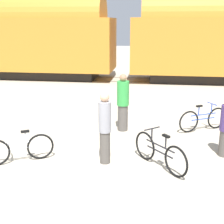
% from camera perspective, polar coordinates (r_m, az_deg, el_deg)
% --- Properties ---
extents(ground_plane, '(80.00, 80.00, 0.00)m').
position_cam_1_polar(ground_plane, '(7.44, -8.17, -10.64)').
color(ground_plane, '#B2A893').
extents(freight_train, '(58.60, 3.10, 5.05)m').
position_cam_1_polar(freight_train, '(18.64, 1.97, 13.88)').
color(freight_train, black).
rests_on(freight_train, ground_plane).
extents(rail_near, '(70.60, 0.07, 0.01)m').
position_cam_1_polar(rail_near, '(18.22, 1.66, 5.58)').
color(rail_near, '#4C4238').
rests_on(rail_near, ground_plane).
extents(rail_far, '(70.60, 0.07, 0.01)m').
position_cam_1_polar(rail_far, '(19.63, 2.12, 6.33)').
color(rail_far, '#4C4238').
rests_on(rail_far, ground_plane).
extents(bicycle_silver, '(1.52, 0.89, 0.83)m').
position_cam_1_polar(bicycle_silver, '(7.99, -16.71, -6.46)').
color(bicycle_silver, black).
rests_on(bicycle_silver, ground_plane).
extents(bicycle_black, '(1.23, 1.41, 0.90)m').
position_cam_1_polar(bicycle_black, '(7.47, 8.69, -7.30)').
color(bicycle_black, black).
rests_on(bicycle_black, ground_plane).
extents(bicycle_blue, '(1.57, 0.91, 0.87)m').
position_cam_1_polar(bicycle_blue, '(10.29, 16.32, -1.27)').
color(bicycle_blue, black).
rests_on(bicycle_blue, ground_plane).
extents(person_in_green, '(0.38, 0.38, 1.81)m').
position_cam_1_polar(person_in_green, '(9.75, 2.01, 1.69)').
color(person_in_green, '#514C47').
rests_on(person_in_green, ground_plane).
extents(person_in_grey, '(0.30, 0.30, 1.77)m').
position_cam_1_polar(person_in_grey, '(7.45, -1.32, -2.91)').
color(person_in_grey, '#514C47').
rests_on(person_in_grey, ground_plane).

